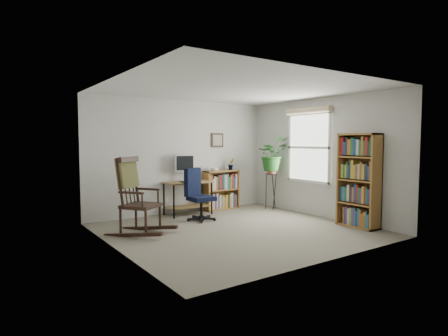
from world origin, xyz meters
TOP-DOWN VIEW (x-y plane):
  - floor at (0.00, 0.00)m, footprint 4.20×4.00m
  - ceiling at (0.00, 0.00)m, footprint 4.20×4.00m
  - wall_back at (0.00, 2.00)m, footprint 4.20×0.00m
  - wall_front at (0.00, -2.00)m, footprint 4.20×0.00m
  - wall_left at (-2.10, 0.00)m, footprint 0.00×4.00m
  - wall_right at (2.10, 0.00)m, footprint 0.00×4.00m
  - window at (2.06, 0.30)m, footprint 0.12×1.20m
  - desk at (-0.02, 1.70)m, footprint 0.96×0.53m
  - monitor at (-0.02, 1.84)m, footprint 0.46×0.16m
  - keyboard at (-0.02, 1.58)m, footprint 0.40×0.15m
  - office_chair at (-0.10, 1.03)m, footprint 0.74×0.74m
  - rocking_chair at (-1.46, 0.69)m, footprint 1.20×1.30m
  - low_bookshelf at (0.90, 1.82)m, footprint 0.83×0.28m
  - tall_bookshelf at (1.92, -1.02)m, footprint 0.31×0.73m
  - plant_stand at (1.80, 1.14)m, footprint 0.28×0.28m
  - spider_plant at (1.80, 1.14)m, footprint 1.69×1.88m
  - potted_plant_small at (1.18, 1.83)m, footprint 0.13×0.24m
  - framed_picture at (0.90, 1.97)m, footprint 0.32×0.04m

SIDE VIEW (x-z plane):
  - floor at x=0.00m, z-range 0.00..0.00m
  - desk at x=-0.02m, z-range 0.00..0.69m
  - low_bookshelf at x=0.90m, z-range 0.00..0.88m
  - plant_stand at x=1.80m, z-range 0.00..0.94m
  - office_chair at x=-0.10m, z-range 0.00..1.03m
  - rocking_chair at x=-1.46m, z-range 0.00..1.30m
  - keyboard at x=-0.02m, z-range 0.69..0.72m
  - tall_bookshelf at x=1.92m, z-range 0.00..1.67m
  - potted_plant_small at x=1.18m, z-range 0.88..0.99m
  - monitor at x=-0.02m, z-range 0.69..1.25m
  - wall_back at x=0.00m, z-range 0.00..2.40m
  - wall_front at x=0.00m, z-range 0.00..2.40m
  - wall_left at x=-2.10m, z-range 0.00..2.40m
  - wall_right at x=2.10m, z-range 0.00..2.40m
  - window at x=2.06m, z-range 0.65..2.15m
  - framed_picture at x=0.90m, z-range 1.40..1.72m
  - spider_plant at x=1.80m, z-range 0.87..2.34m
  - ceiling at x=0.00m, z-range 2.40..2.40m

